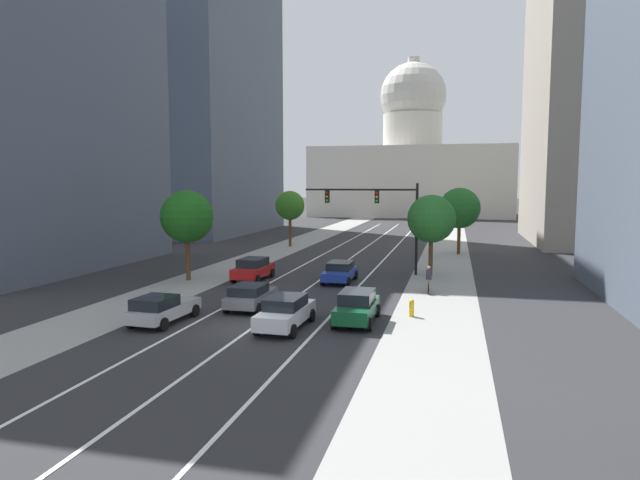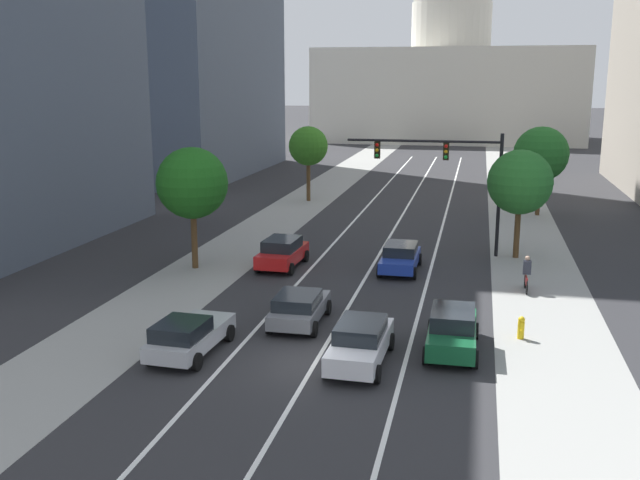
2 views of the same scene
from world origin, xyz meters
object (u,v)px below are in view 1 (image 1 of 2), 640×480
at_px(car_blue, 340,272).
at_px(car_gray, 251,296).
at_px(car_white, 286,312).
at_px(street_tree_near_left, 290,206).
at_px(car_red, 253,269).
at_px(cyclist, 429,280).
at_px(street_tree_far_right, 460,208).
at_px(capitol_building, 412,165).
at_px(car_silver, 162,308).
at_px(street_tree_near_right, 431,219).
at_px(traffic_signal_mast, 381,208).
at_px(street_tree_mid_left, 187,217).
at_px(fire_hydrant, 412,308).
at_px(car_green, 357,306).

relative_size(car_blue, car_gray, 1.04).
relative_size(car_gray, car_white, 0.90).
relative_size(car_blue, street_tree_near_left, 0.71).
bearing_deg(car_red, car_blue, -82.42).
distance_m(cyclist, street_tree_far_right, 20.76).
bearing_deg(capitol_building, car_silver, -92.73).
relative_size(car_blue, street_tree_near_right, 0.71).
xyz_separation_m(capitol_building, traffic_signal_mast, (3.79, -80.17, -5.76)).
bearing_deg(street_tree_mid_left, street_tree_near_right, 19.77).
height_order(car_red, car_gray, car_red).
distance_m(capitol_building, car_gray, 94.34).
bearing_deg(street_tree_near_right, cyclist, -88.46).
relative_size(capitol_building, car_red, 9.58).
bearing_deg(street_tree_mid_left, fire_hydrant, -24.14).
bearing_deg(car_red, car_gray, -158.31).
bearing_deg(car_blue, car_silver, 155.36).
bearing_deg(car_blue, street_tree_mid_left, 99.60).
bearing_deg(car_red, car_green, -135.85).
height_order(capitol_building, cyclist, capitol_building).
bearing_deg(traffic_signal_mast, cyclist, -59.53).
distance_m(car_silver, fire_hydrant, 12.63).
relative_size(car_blue, cyclist, 2.50).
bearing_deg(car_blue, street_tree_near_right, -54.45).
xyz_separation_m(car_silver, street_tree_far_right, (14.36, 31.27, 3.75)).
bearing_deg(car_red, car_silver, -177.97).
xyz_separation_m(street_tree_near_left, street_tree_mid_left, (-0.90, -22.22, 0.06)).
bearing_deg(street_tree_near_right, car_gray, -123.94).
relative_size(capitol_building, street_tree_far_right, 6.34).
bearing_deg(car_white, street_tree_far_right, -13.34).
distance_m(street_tree_mid_left, street_tree_far_right, 27.22).
height_order(car_red, car_green, car_green).
relative_size(car_red, car_green, 0.98).
bearing_deg(car_silver, cyclist, -45.94).
bearing_deg(car_white, street_tree_mid_left, 45.44).
bearing_deg(car_gray, car_green, -105.11).
height_order(car_red, street_tree_near_left, street_tree_near_left).
bearing_deg(street_tree_far_right, street_tree_mid_left, -133.77).
bearing_deg(car_white, capitol_building, 2.40).
relative_size(car_silver, traffic_signal_mast, 0.51).
relative_size(car_white, car_green, 1.05).
relative_size(capitol_building, cyclist, 23.88).
height_order(capitol_building, street_tree_near_left, capitol_building).
distance_m(traffic_signal_mast, street_tree_near_right, 3.87).
bearing_deg(car_blue, street_tree_far_right, -24.13).
distance_m(car_blue, car_red, 6.24).
xyz_separation_m(car_silver, street_tree_near_right, (12.25, 17.62, 3.52)).
bearing_deg(cyclist, car_green, 158.92).
height_order(street_tree_mid_left, street_tree_near_right, street_tree_mid_left).
bearing_deg(street_tree_far_right, car_green, -99.92).
xyz_separation_m(street_tree_mid_left, street_tree_near_right, (16.72, 6.01, -0.27)).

